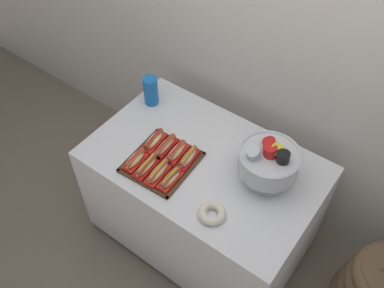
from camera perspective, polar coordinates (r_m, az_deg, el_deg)
ground_plane at (r=2.93m, az=1.31°, el=-11.57°), size 10.00×10.00×0.00m
back_wall at (r=2.32m, az=10.29°, el=15.43°), size 6.00×0.10×2.60m
buffet_table at (r=2.59m, az=1.46°, el=-7.18°), size 1.25×0.79×0.75m
serving_tray at (r=2.30m, az=-4.00°, el=-2.43°), size 0.35×0.38×0.01m
hot_dog_0 at (r=2.29m, az=-7.54°, el=-2.08°), size 0.08×0.16×0.06m
hot_dog_1 at (r=2.25m, az=-6.04°, el=-2.90°), size 0.07×0.18×0.06m
hot_dog_2 at (r=2.22m, az=-4.51°, el=-3.73°), size 0.08×0.18×0.06m
hot_dog_3 at (r=2.19m, az=-2.92°, el=-4.60°), size 0.07×0.16×0.06m
hot_dog_4 at (r=2.37m, az=-5.07°, el=0.47°), size 0.09×0.17×0.06m
hot_dog_5 at (r=2.33m, az=-3.59°, el=-0.29°), size 0.07×0.19×0.06m
hot_dog_6 at (r=2.30m, az=-2.08°, el=-1.07°), size 0.08×0.17×0.06m
hot_dog_7 at (r=2.28m, az=-0.53°, el=-1.82°), size 0.07×0.17×0.06m
punch_bowl at (r=2.15m, az=10.11°, el=-2.21°), size 0.31×0.31×0.26m
cup_stack at (r=2.57m, az=-5.46°, el=7.02°), size 0.09×0.09×0.18m
donut at (r=2.09m, az=2.65°, el=-9.13°), size 0.14×0.14×0.04m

